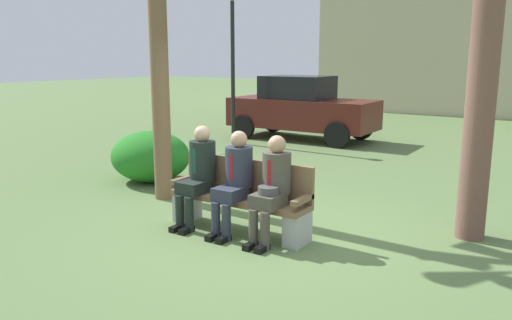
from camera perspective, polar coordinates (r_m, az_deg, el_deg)
The scene contains 10 objects.
ground_plane at distance 6.45m, azimuth 1.30°, elevation -8.10°, with size 80.00×80.00×0.00m, color #5D7944.
park_bench at distance 6.43m, azimuth -1.69°, elevation -4.26°, with size 1.89×0.44×0.90m.
seated_man_left at distance 6.60m, azimuth -6.45°, elevation -1.18°, with size 0.34×0.72×1.30m.
seated_man_middle at distance 6.25m, azimuth -2.39°, elevation -1.92°, with size 0.34×0.72×1.28m.
seated_man_right at distance 5.95m, azimuth 1.85°, elevation -2.68°, with size 0.34×0.72×1.27m.
shrub_near_bench at distance 9.16m, azimuth -11.72°, elevation 0.41°, with size 1.43×1.31×0.89m, color #247D23.
shrub_mid_lawn at distance 8.53m, azimuth -2.68°, elevation -1.18°, with size 0.96×0.88×0.60m, color #24682E.
parked_car_near at distance 13.70m, azimuth 5.07°, elevation 5.82°, with size 3.92×1.74×1.68m.
street_lamp at distance 12.92m, azimuth -2.63°, elevation 11.93°, with size 0.24×0.24×3.74m.
building_backdrop at distance 24.12m, azimuth 23.58°, elevation 15.81°, with size 11.33×8.11×8.76m.
Camera 1 is at (3.24, -5.15, 2.15)m, focal length 35.78 mm.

